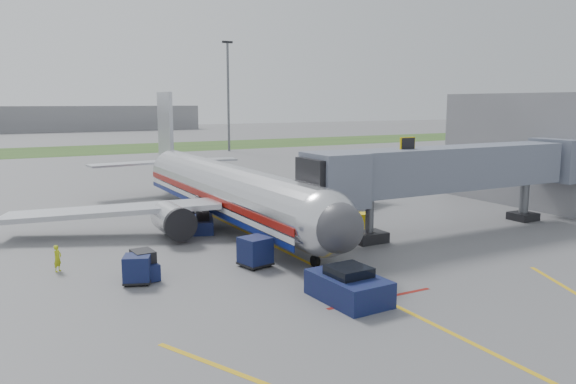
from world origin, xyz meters
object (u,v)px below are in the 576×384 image
pushback_tug (348,286)px  ramp_worker (57,258)px  airliner (226,189)px  belt_loader (203,223)px  baggage_tug (143,266)px

pushback_tug → ramp_worker: 16.17m
airliner → belt_loader: (-2.49, -1.58, -2.11)m
baggage_tug → belt_loader: belt_loader is taller
pushback_tug → ramp_worker: size_ratio=2.75×
pushback_tug → baggage_tug: pushback_tug is taller
belt_loader → baggage_tug: bearing=-125.8°
airliner → ramp_worker: bearing=-150.5°
pushback_tug → ramp_worker: bearing=135.1°
baggage_tug → ramp_worker: bearing=138.0°
pushback_tug → belt_loader: 17.20m
pushback_tug → belt_loader: bearing=93.3°
ramp_worker → belt_loader: bearing=-17.8°
airliner → ramp_worker: (-12.97, -7.34, -1.90)m
belt_loader → ramp_worker: size_ratio=3.08×
airliner → belt_loader: 3.62m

